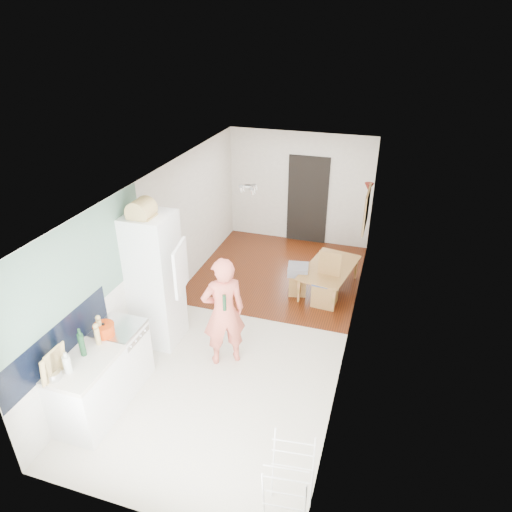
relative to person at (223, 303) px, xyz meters
The scene contains 32 objects.
room_shell 1.00m from the person, 84.52° to the left, with size 3.20×7.00×2.50m, color beige, non-canonical shape.
floor 1.41m from the person, 84.52° to the left, with size 3.20×7.00×0.01m, color beige.
wood_floor_overlay 3.00m from the person, 88.11° to the left, with size 3.20×3.30×0.01m, color #5E2209.
sage_wall_panel 1.99m from the person, 145.55° to the right, with size 0.02×3.00×1.30m, color slate.
tile_splashback 2.17m from the person, 133.41° to the right, with size 0.02×1.90×0.50m, color black.
doorway_recess 4.46m from the person, 86.23° to the left, with size 0.90×0.04×2.00m, color black.
base_cabinet 2.07m from the person, 127.42° to the right, with size 0.60×0.90×0.86m, color white.
worktop 1.99m from the person, 127.42° to the right, with size 0.62×0.92×0.06m, color beige.
range_cooker 1.57m from the person, 145.58° to the right, with size 0.60×0.60×0.88m, color white.
cooker_top 1.47m from the person, 145.58° to the right, with size 0.60×0.60×0.04m, color silver.
fridge_housing 1.19m from the person, behind, with size 0.66×0.66×2.15m, color white.
fridge_door 0.78m from the person, 169.32° to the right, with size 0.56×0.04×0.70m, color white.
fridge_interior 1.03m from the person, 167.44° to the left, with size 0.02×0.52×0.66m, color white.
pinboard 3.37m from the person, 59.78° to the left, with size 0.03×0.90×0.70m, color tan.
pinboard_frame 3.36m from the person, 60.01° to the left, with size 0.01×0.94×0.74m, color #A46D3E.
wall_sconce 3.95m from the person, 65.13° to the left, with size 0.18×0.18×0.16m, color maroon.
person is the anchor object (origin of this frame).
dining_table 2.83m from the person, 64.21° to the left, with size 1.22×0.68×0.43m, color #A46D3E.
dining_chair 2.34m from the person, 59.08° to the left, with size 0.40×0.40×0.96m, color #A46D3E, non-canonical shape.
stool 2.39m from the person, 74.02° to the left, with size 0.32×0.32×0.42m, color #A46D3E, non-canonical shape.
grey_drape 2.32m from the person, 74.20° to the left, with size 0.37×0.37×0.17m, color gray.
drying_rack 2.59m from the person, 54.17° to the right, with size 0.44×0.40×0.86m, color white, non-canonical shape.
bread_bin 1.72m from the person, behind, with size 0.35×0.33×0.19m, color tan, non-canonical shape.
red_casserole 1.63m from the person, 140.95° to the right, with size 0.27×0.27×0.16m, color red.
steel_pan 2.34m from the person, 125.51° to the right, with size 0.19×0.19×0.10m, color silver.
held_bottle 0.24m from the person, 62.56° to the right, with size 0.05×0.05×0.24m, color #163B20.
bottle_a 1.93m from the person, 131.69° to the right, with size 0.07×0.07×0.31m, color #163B20.
bottle_b 1.93m from the person, 131.29° to the right, with size 0.07×0.07×0.29m, color #163B20.
bottle_c 2.16m from the person, 125.54° to the right, with size 0.09×0.09×0.22m, color silver.
pepper_mill_front 1.72m from the person, 135.49° to the right, with size 0.07×0.07×0.24m, color tan.
pepper_mill_back 1.68m from the person, 141.35° to the right, with size 0.07×0.07×0.24m, color tan.
chopping_boards 2.32m from the person, 124.89° to the right, with size 0.04×0.30×0.41m, color tan, non-canonical shape.
Camera 1 is at (1.97, -6.00, 4.60)m, focal length 32.00 mm.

